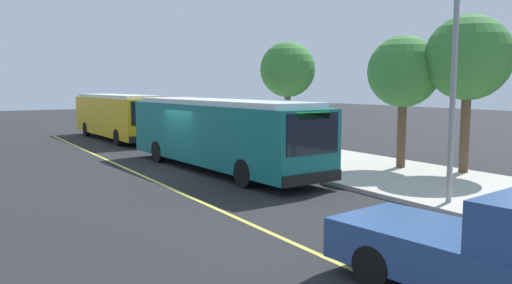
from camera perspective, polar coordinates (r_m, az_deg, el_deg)
The scene contains 14 objects.
ground_plane at distance 21.88m, azimuth -7.85°, elevation -2.97°, with size 120.00×120.00×0.00m, color #232326.
sidewalk_curb at distance 24.88m, azimuth 4.88°, elevation -1.63°, with size 44.00×6.40×0.15m, color #B7B2A8.
lane_stripe_center at distance 21.10m, azimuth -13.33°, elevation -3.41°, with size 36.00×0.14×0.01m, color #E0D64C.
transit_bus_main at distance 21.10m, azimuth -4.17°, elevation 1.16°, with size 11.94×3.25×2.95m.
transit_bus_second at distance 34.48m, azimuth -15.29°, elevation 2.96°, with size 11.18×2.95×2.95m.
pickup_truck at distance 9.01m, azimuth 26.35°, elevation -11.50°, with size 5.62×2.69×1.85m.
bus_shelter at distance 24.77m, azimuth 3.41°, elevation 2.63°, with size 2.90×1.60×2.48m.
waiting_bench at distance 24.58m, azimuth 3.49°, elevation -0.41°, with size 1.60×0.48×0.95m.
route_sign_post at distance 21.67m, azimuth 3.47°, elevation 2.20°, with size 0.44×0.08×2.80m.
pedestrian_commuter at distance 22.69m, azimuth 2.69°, elevation 0.26°, with size 0.24×0.40×1.69m.
street_tree_near_shelter at distance 29.41m, azimuth 3.59°, elevation 8.10°, with size 3.18×3.18×5.90m.
street_tree_upstreet at distance 21.23m, azimuth 22.79°, elevation 8.68°, with size 3.28×3.28×6.08m.
street_tree_downstreet at distance 21.65m, azimuth 16.28°, elevation 7.53°, with size 2.91×2.91×5.40m.
utility_pole at distance 15.50m, azimuth 21.32°, elevation 5.30°, with size 0.16×0.16×6.40m, color gray.
Camera 1 is at (19.76, -8.71, 3.51)m, focal length 35.50 mm.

